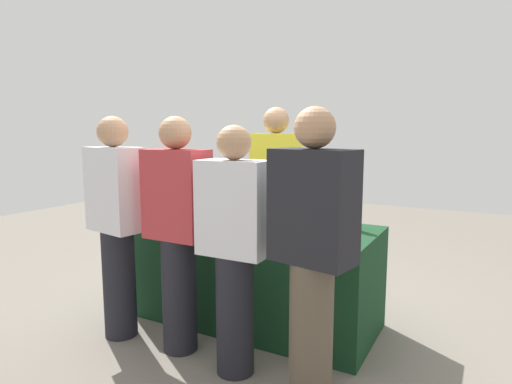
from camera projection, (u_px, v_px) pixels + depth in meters
ground_plane at (256, 320)px, 3.48m from camera, size 12.00×12.00×0.00m
tasting_table at (256, 273)px, 3.43m from camera, size 1.84×0.80×0.79m
wine_bottle_0 at (269, 208)px, 3.45m from camera, size 0.07×0.07×0.31m
wine_bottle_1 at (307, 209)px, 3.38m from camera, size 0.07×0.07×0.31m
wine_bottle_2 at (326, 212)px, 3.22m from camera, size 0.07×0.07×0.33m
wine_bottle_3 at (354, 215)px, 3.15m from camera, size 0.07×0.07×0.30m
wine_glass_0 at (193, 206)px, 3.56m from camera, size 0.07×0.07×0.14m
wine_glass_1 at (201, 210)px, 3.42m from camera, size 0.06×0.06×0.14m
wine_glass_2 at (228, 210)px, 3.40m from camera, size 0.07×0.07×0.14m
wine_glass_3 at (273, 215)px, 3.20m from camera, size 0.07×0.07×0.14m
wine_glass_4 at (287, 216)px, 3.15m from camera, size 0.07×0.07×0.14m
ice_bucket at (189, 203)px, 3.72m from camera, size 0.20×0.20×0.20m
server_pouring at (276, 196)px, 3.92m from camera, size 0.44×0.27×1.71m
guest_0 at (117, 221)px, 3.12m from camera, size 0.46×0.30×1.60m
guest_1 at (178, 229)px, 2.91m from camera, size 0.43×0.24×1.60m
guest_2 at (235, 245)px, 2.64m from camera, size 0.43×0.24×1.54m
guest_3 at (313, 250)px, 2.33m from camera, size 0.48×0.32×1.63m
menu_board at (241, 231)px, 4.71m from camera, size 0.51×0.13×0.86m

